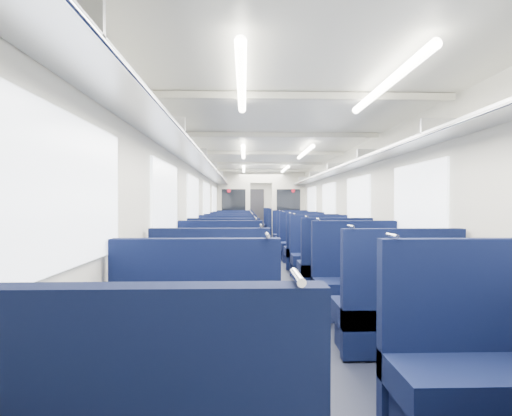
% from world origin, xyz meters
% --- Properties ---
extents(floor, '(2.80, 18.00, 0.01)m').
position_xyz_m(floor, '(0.00, 0.00, 0.00)').
color(floor, black).
rests_on(floor, ground).
extents(ceiling, '(2.80, 18.00, 0.01)m').
position_xyz_m(ceiling, '(0.00, 0.00, 2.35)').
color(ceiling, silver).
rests_on(ceiling, wall_left).
extents(wall_left, '(0.02, 18.00, 2.35)m').
position_xyz_m(wall_left, '(-1.40, 0.00, 1.18)').
color(wall_left, beige).
rests_on(wall_left, floor).
extents(dado_left, '(0.03, 17.90, 0.70)m').
position_xyz_m(dado_left, '(-1.39, 0.00, 0.35)').
color(dado_left, black).
rests_on(dado_left, floor).
extents(wall_right, '(0.02, 18.00, 2.35)m').
position_xyz_m(wall_right, '(1.40, 0.00, 1.18)').
color(wall_right, beige).
rests_on(wall_right, floor).
extents(dado_right, '(0.03, 17.90, 0.70)m').
position_xyz_m(dado_right, '(1.39, 0.00, 0.35)').
color(dado_right, black).
rests_on(dado_right, floor).
extents(wall_far, '(2.80, 0.02, 2.35)m').
position_xyz_m(wall_far, '(0.00, 9.00, 1.18)').
color(wall_far, beige).
rests_on(wall_far, floor).
extents(luggage_rack_left, '(0.36, 17.40, 0.18)m').
position_xyz_m(luggage_rack_left, '(-1.21, 0.00, 1.97)').
color(luggage_rack_left, '#B2B5BA').
rests_on(luggage_rack_left, wall_left).
extents(luggage_rack_right, '(0.36, 17.40, 0.18)m').
position_xyz_m(luggage_rack_right, '(1.21, 0.00, 1.97)').
color(luggage_rack_right, '#B2B5BA').
rests_on(luggage_rack_right, wall_right).
extents(windows, '(2.78, 15.60, 0.75)m').
position_xyz_m(windows, '(0.00, -0.46, 1.42)').
color(windows, white).
rests_on(windows, wall_left).
extents(ceiling_fittings, '(2.70, 16.06, 0.11)m').
position_xyz_m(ceiling_fittings, '(0.00, -0.26, 2.29)').
color(ceiling_fittings, beige).
rests_on(ceiling_fittings, ceiling).
extents(end_door, '(0.75, 0.06, 2.00)m').
position_xyz_m(end_door, '(0.00, 8.94, 1.00)').
color(end_door, black).
rests_on(end_door, floor).
extents(bulkhead, '(2.80, 0.10, 2.35)m').
position_xyz_m(bulkhead, '(-0.00, 3.12, 1.23)').
color(bulkhead, beige).
rests_on(bulkhead, floor).
extents(seat_2, '(1.05, 0.58, 1.17)m').
position_xyz_m(seat_2, '(-0.83, -7.18, 0.36)').
color(seat_2, '#0B1335').
rests_on(seat_2, floor).
extents(seat_3, '(1.05, 0.58, 1.17)m').
position_xyz_m(seat_3, '(0.83, -7.24, 0.36)').
color(seat_3, '#0B1335').
rests_on(seat_3, floor).
extents(seat_4, '(1.05, 0.58, 1.17)m').
position_xyz_m(seat_4, '(-0.83, -5.90, 0.36)').
color(seat_4, '#0B1335').
rests_on(seat_4, floor).
extents(seat_5, '(1.05, 0.58, 1.17)m').
position_xyz_m(seat_5, '(0.83, -6.00, 0.36)').
color(seat_5, '#0B1335').
rests_on(seat_5, floor).
extents(seat_6, '(1.05, 0.58, 1.17)m').
position_xyz_m(seat_6, '(-0.83, -4.71, 0.36)').
color(seat_6, '#0B1335').
rests_on(seat_6, floor).
extents(seat_7, '(1.05, 0.58, 1.17)m').
position_xyz_m(seat_7, '(0.83, -4.79, 0.36)').
color(seat_7, '#0B1335').
rests_on(seat_7, floor).
extents(seat_8, '(1.05, 0.58, 1.17)m').
position_xyz_m(seat_8, '(-0.83, -3.63, 0.36)').
color(seat_8, '#0B1335').
rests_on(seat_8, floor).
extents(seat_9, '(1.05, 0.58, 1.17)m').
position_xyz_m(seat_9, '(0.83, -3.58, 0.36)').
color(seat_9, '#0B1335').
rests_on(seat_9, floor).
extents(seat_10, '(1.05, 0.58, 1.17)m').
position_xyz_m(seat_10, '(-0.83, -2.49, 0.36)').
color(seat_10, '#0B1335').
rests_on(seat_10, floor).
extents(seat_11, '(1.05, 0.58, 1.17)m').
position_xyz_m(seat_11, '(0.83, -2.43, 0.36)').
color(seat_11, '#0B1335').
rests_on(seat_11, floor).
extents(seat_12, '(1.05, 0.58, 1.17)m').
position_xyz_m(seat_12, '(-0.83, -1.31, 0.36)').
color(seat_12, '#0B1335').
rests_on(seat_12, floor).
extents(seat_13, '(1.05, 0.58, 1.17)m').
position_xyz_m(seat_13, '(0.83, -1.50, 0.36)').
color(seat_13, '#0B1335').
rests_on(seat_13, floor).
extents(seat_14, '(1.05, 0.58, 1.17)m').
position_xyz_m(seat_14, '(-0.83, -0.25, 0.36)').
color(seat_14, '#0B1335').
rests_on(seat_14, floor).
extents(seat_15, '(1.05, 0.58, 1.17)m').
position_xyz_m(seat_15, '(0.83, -0.33, 0.36)').
color(seat_15, '#0B1335').
rests_on(seat_15, floor).
extents(seat_16, '(1.05, 0.58, 1.17)m').
position_xyz_m(seat_16, '(-0.83, 0.97, 0.36)').
color(seat_16, '#0B1335').
rests_on(seat_16, floor).
extents(seat_17, '(1.05, 0.58, 1.17)m').
position_xyz_m(seat_17, '(0.83, 0.81, 0.36)').
color(seat_17, '#0B1335').
rests_on(seat_17, floor).
extents(seat_18, '(1.05, 0.58, 1.17)m').
position_xyz_m(seat_18, '(-0.83, 2.06, 0.36)').
color(seat_18, '#0B1335').
rests_on(seat_18, floor).
extents(seat_19, '(1.05, 0.58, 1.17)m').
position_xyz_m(seat_19, '(0.83, 2.10, 0.36)').
color(seat_19, '#0B1335').
rests_on(seat_19, floor).
extents(seat_20, '(1.05, 0.58, 1.17)m').
position_xyz_m(seat_20, '(-0.83, 4.01, 0.36)').
color(seat_20, '#0B1335').
rests_on(seat_20, floor).
extents(seat_21, '(1.05, 0.58, 1.17)m').
position_xyz_m(seat_21, '(0.83, 4.09, 0.36)').
color(seat_21, '#0B1335').
rests_on(seat_21, floor).
extents(seat_22, '(1.05, 0.58, 1.17)m').
position_xyz_m(seat_22, '(-0.83, 5.28, 0.36)').
color(seat_22, '#0B1335').
rests_on(seat_22, floor).
extents(seat_23, '(1.05, 0.58, 1.17)m').
position_xyz_m(seat_23, '(0.83, 5.16, 0.36)').
color(seat_23, '#0B1335').
rests_on(seat_23, floor).
extents(seat_24, '(1.05, 0.58, 1.17)m').
position_xyz_m(seat_24, '(-0.83, 6.45, 0.36)').
color(seat_24, '#0B1335').
rests_on(seat_24, floor).
extents(seat_25, '(1.05, 0.58, 1.17)m').
position_xyz_m(seat_25, '(0.83, 6.49, 0.36)').
color(seat_25, '#0B1335').
rests_on(seat_25, floor).
extents(seat_26, '(1.05, 0.58, 1.17)m').
position_xyz_m(seat_26, '(-0.83, 7.52, 0.36)').
color(seat_26, '#0B1335').
rests_on(seat_26, floor).
extents(seat_27, '(1.05, 0.58, 1.17)m').
position_xyz_m(seat_27, '(0.83, 7.46, 0.36)').
color(seat_27, '#0B1335').
rests_on(seat_27, floor).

